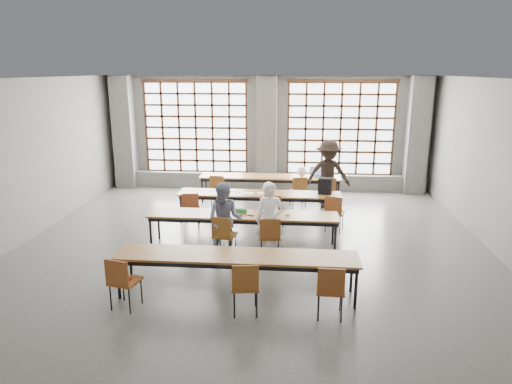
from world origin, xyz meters
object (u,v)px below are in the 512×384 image
laptop_front (269,210)px  mouse (288,215)px  phone (251,215)px  red_pouch (125,278)px  laptop_back (317,174)px  chair_near_mid (245,283)px  desk_row_c (243,217)px  student_male (270,220)px  chair_mid_right (334,210)px  chair_near_left (122,278)px  plastic_bag (302,171)px  chair_back_right (328,189)px  chair_near_right (331,286)px  chair_back_left (218,187)px  green_box (241,211)px  chair_mid_left (191,206)px  desk_row_d (237,258)px  chair_back_mid (299,189)px  chair_front_right (270,234)px  chair_front_left (223,232)px  desk_row_a (270,178)px  desk_row_b (260,195)px  backpack (325,186)px  student_female (225,220)px  chair_mid_centre (274,208)px  student_back (328,174)px

laptop_front → mouse: laptop_front is taller
phone → red_pouch: size_ratio=0.65×
laptop_back → chair_near_mid: bearing=-101.7°
desk_row_c → student_male: 0.79m
desk_row_c → chair_mid_right: (2.00, 1.09, -0.13)m
chair_near_left → plastic_bag: 7.04m
chair_back_right → chair_near_right: same height
chair_back_right → chair_near_left: bearing=-121.7°
chair_back_left → green_box: bearing=-71.1°
chair_back_left → plastic_bag: plastic_bag is taller
chair_mid_left → chair_near_right: 4.92m
plastic_bag → laptop_back: bearing=7.3°
chair_near_mid → laptop_front: bearing=86.2°
desk_row_c → plastic_bag: bearing=70.6°
desk_row_c → chair_near_mid: size_ratio=4.55×
chair_back_right → desk_row_d: bearing=-109.7°
chair_back_mid → chair_front_right: same height
chair_near_mid → chair_front_left: bearing=107.2°
chair_back_mid → chair_near_mid: bearing=-98.3°
laptop_front → phone: bearing=-150.6°
desk_row_d → chair_mid_right: chair_mid_right is taller
desk_row_a → green_box: bearing=-96.9°
chair_near_right → red_pouch: 3.20m
desk_row_d → chair_near_mid: chair_near_mid is taller
chair_mid_right → chair_near_mid: size_ratio=1.00×
desk_row_a → chair_near_left: (-1.95, -6.38, -0.13)m
desk_row_b → backpack: 1.62m
chair_near_mid → mouse: size_ratio=8.98×
chair_near_left → student_male: student_male is taller
backpack → laptop_back: bearing=108.3°
chair_back_left → plastic_bag: 2.43m
desk_row_b → student_male: student_male is taller
student_female → laptop_front: 1.05m
desk_row_c → mouse: size_ratio=40.82×
desk_row_a → chair_mid_centre: bearing=-84.7°
chair_near_mid → phone: bearing=93.8°
chair_front_left → plastic_bag: bearing=69.5°
chair_back_mid → green_box: chair_back_mid is taller
chair_near_right → student_male: student_male is taller
chair_mid_left → chair_front_right: same height
red_pouch → chair_near_left: bearing=-103.2°
chair_mid_right → student_back: (-0.02, 1.98, 0.39)m
chair_near_mid → plastic_bag: plastic_bag is taller
laptop_back → chair_mid_left: bearing=-139.8°
laptop_front → plastic_bag: size_ratio=1.29×
desk_row_b → chair_back_left: size_ratio=4.55×
chair_mid_right → green_box: 2.30m
chair_mid_left → phone: bearing=-37.5°
chair_mid_right → laptop_front: bearing=-145.9°
red_pouch → chair_near_mid: bearing=-2.3°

